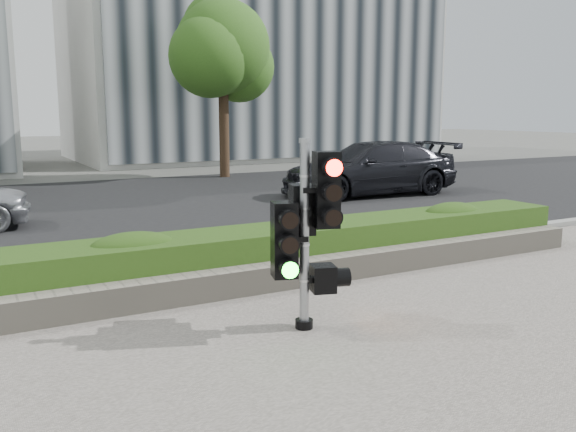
% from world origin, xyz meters
% --- Properties ---
extents(ground, '(120.00, 120.00, 0.00)m').
position_xyz_m(ground, '(0.00, 0.00, 0.00)').
color(ground, '#51514C').
rests_on(ground, ground).
extents(road, '(60.00, 13.00, 0.02)m').
position_xyz_m(road, '(0.00, 10.00, 0.01)').
color(road, black).
rests_on(road, ground).
extents(curb, '(60.00, 0.25, 0.12)m').
position_xyz_m(curb, '(0.00, 3.15, 0.06)').
color(curb, gray).
rests_on(curb, ground).
extents(stone_wall, '(12.00, 0.32, 0.34)m').
position_xyz_m(stone_wall, '(0.00, 1.90, 0.20)').
color(stone_wall, gray).
rests_on(stone_wall, sidewalk).
extents(hedge, '(12.00, 1.00, 0.68)m').
position_xyz_m(hedge, '(0.00, 2.55, 0.37)').
color(hedge, '#517925').
rests_on(hedge, sidewalk).
extents(building_right, '(18.00, 10.00, 12.00)m').
position_xyz_m(building_right, '(11.00, 25.00, 6.00)').
color(building_right, '#B7B7B2').
rests_on(building_right, ground).
extents(tree_right, '(4.10, 3.58, 6.53)m').
position_xyz_m(tree_right, '(5.48, 15.55, 4.48)').
color(tree_right, black).
rests_on(tree_right, ground).
extents(traffic_signal, '(0.75, 0.61, 2.04)m').
position_xyz_m(traffic_signal, '(0.12, 0.44, 1.16)').
color(traffic_signal, black).
rests_on(traffic_signal, sidewalk).
extents(car_dark, '(5.29, 2.37, 1.51)m').
position_xyz_m(car_dark, '(7.20, 8.98, 0.77)').
color(car_dark, black).
rests_on(car_dark, road).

